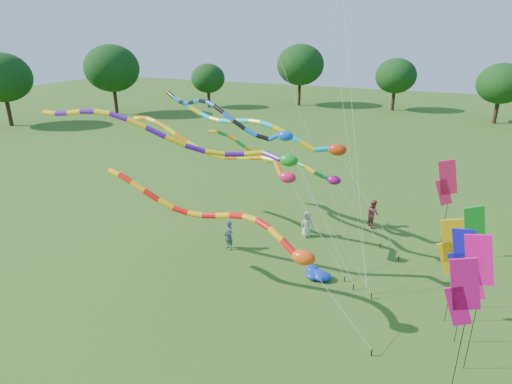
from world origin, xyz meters
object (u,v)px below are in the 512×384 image
at_px(tube_kite_red, 228,223).
at_px(person_b, 229,235).
at_px(person_c, 373,213).
at_px(person_a, 307,224).
at_px(tube_kite_orange, 223,151).
at_px(blue_nylon_heap, 322,272).

height_order(tube_kite_red, person_b, tube_kite_red).
bearing_deg(person_c, person_a, 97.34).
relative_size(tube_kite_orange, person_b, 8.31).
xyz_separation_m(tube_kite_red, tube_kite_orange, (-2.99, 5.29, 1.43)).
height_order(blue_nylon_heap, person_a, person_a).
xyz_separation_m(person_a, person_b, (-3.49, -3.24, 0.05)).
relative_size(tube_kite_orange, blue_nylon_heap, 8.72).
bearing_deg(tube_kite_red, person_c, 75.29).
bearing_deg(person_a, tube_kite_red, -137.37).
bearing_deg(person_a, blue_nylon_heap, -100.88).
xyz_separation_m(person_a, person_c, (3.30, 2.99, 0.08)).
relative_size(tube_kite_red, person_c, 7.23).
bearing_deg(tube_kite_orange, person_c, 48.03).
relative_size(blue_nylon_heap, person_b, 0.95).
xyz_separation_m(blue_nylon_heap, person_a, (-2.03, 3.91, 0.57)).
height_order(tube_kite_orange, person_b, tube_kite_orange).
xyz_separation_m(tube_kite_orange, person_b, (0.71, -0.96, -4.46)).
bearing_deg(blue_nylon_heap, tube_kite_red, -131.45).
xyz_separation_m(tube_kite_orange, person_c, (7.49, 5.27, -4.44)).
bearing_deg(person_b, person_a, 67.39).
distance_m(tube_kite_red, person_c, 11.87).
height_order(blue_nylon_heap, person_b, person_b).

